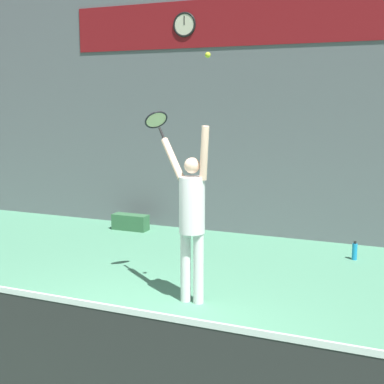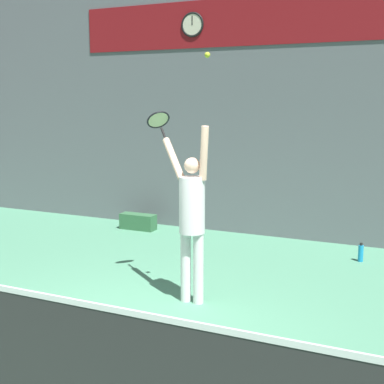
% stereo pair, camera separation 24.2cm
% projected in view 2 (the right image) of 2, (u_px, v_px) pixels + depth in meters
% --- Properties ---
extents(ground_plane, '(18.00, 18.00, 0.00)m').
position_uv_depth(ground_plane, '(109.00, 338.00, 5.71)').
color(ground_plane, '#4C8C6B').
extents(back_wall, '(18.00, 0.10, 5.00)m').
position_uv_depth(back_wall, '(258.00, 101.00, 9.77)').
color(back_wall, slate).
rests_on(back_wall, ground_plane).
extents(sponsor_banner, '(7.26, 0.02, 0.86)m').
position_uv_depth(sponsor_banner, '(259.00, 20.00, 9.48)').
color(sponsor_banner, maroon).
extents(scoreboard_clock, '(0.46, 0.04, 0.46)m').
position_uv_depth(scoreboard_clock, '(192.00, 25.00, 10.00)').
color(scoreboard_clock, beige).
extents(court_net, '(8.24, 0.07, 1.06)m').
position_uv_depth(court_net, '(26.00, 341.00, 4.52)').
color(court_net, '#333333').
rests_on(court_net, ground_plane).
extents(tennis_player, '(0.81, 0.51, 2.22)m').
position_uv_depth(tennis_player, '(192.00, 215.00, 6.56)').
color(tennis_player, white).
rests_on(tennis_player, ground_plane).
extents(tennis_racket, '(0.41, 0.39, 0.38)m').
position_uv_depth(tennis_racket, '(159.00, 121.00, 7.06)').
color(tennis_racket, black).
extents(tennis_ball, '(0.07, 0.07, 0.07)m').
position_uv_depth(tennis_ball, '(207.00, 55.00, 6.09)').
color(tennis_ball, '#CCDB2D').
extents(water_bottle, '(0.08, 0.08, 0.30)m').
position_uv_depth(water_bottle, '(361.00, 253.00, 8.42)').
color(water_bottle, '#198CCC').
rests_on(water_bottle, ground_plane).
extents(equipment_bag, '(0.72, 0.26, 0.31)m').
position_uv_depth(equipment_bag, '(138.00, 222.00, 10.55)').
color(equipment_bag, '#33663F').
rests_on(equipment_bag, ground_plane).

